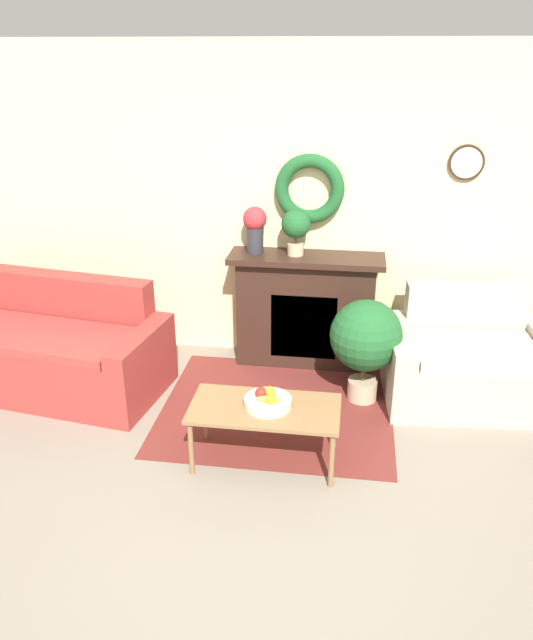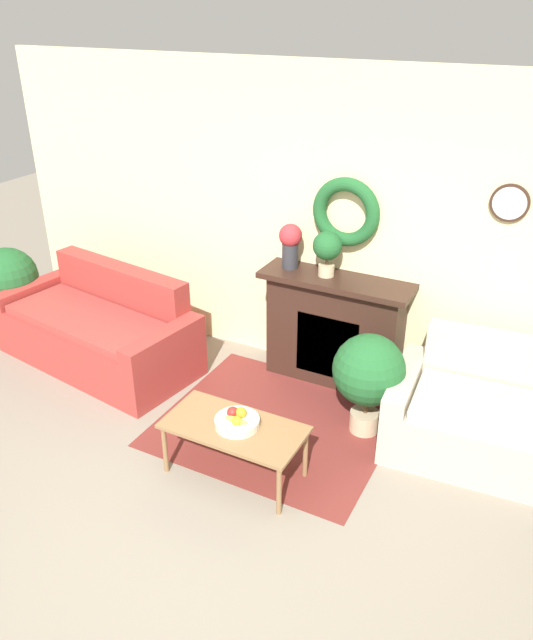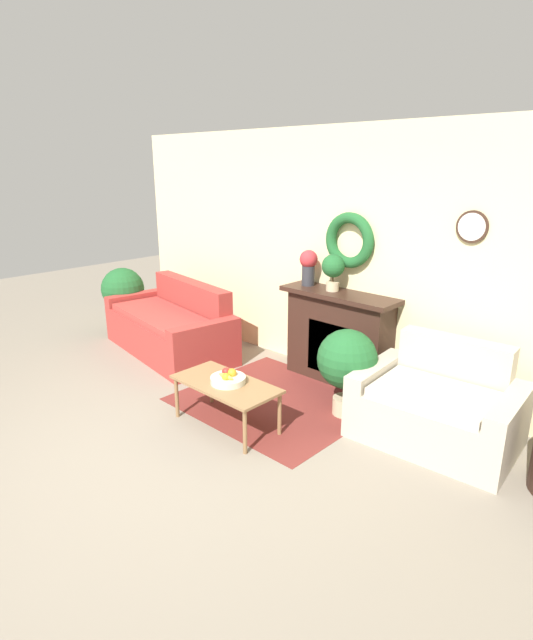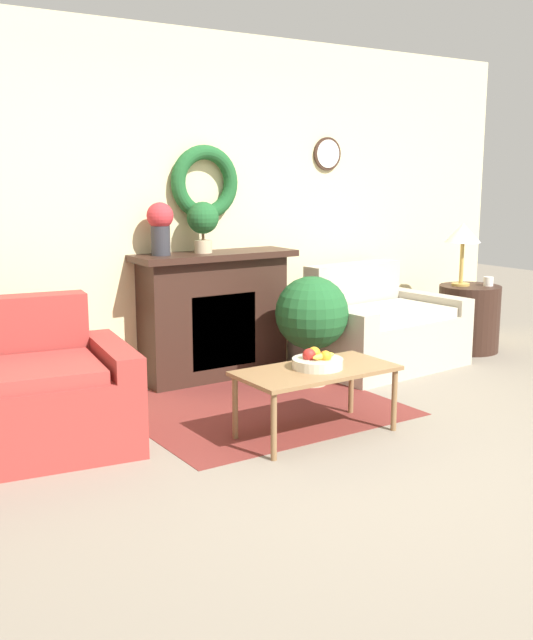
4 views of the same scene
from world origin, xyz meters
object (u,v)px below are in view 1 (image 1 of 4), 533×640
object	(u,v)px
couch_left	(48,350)
vase_on_mantel_left	(255,226)
fruit_bowl	(268,401)
loveseat_right	(469,363)
potted_plant_floor_by_loveseat	(366,338)
coffee_table	(265,413)
potted_plant_on_mantel	(296,227)
fireplace	(305,309)

from	to	relation	value
couch_left	vase_on_mantel_left	distance (m)	2.01
couch_left	fruit_bowl	distance (m)	2.12
loveseat_right	potted_plant_floor_by_loveseat	xyz separation A→B (m)	(-0.83, -0.17, 0.24)
coffee_table	vase_on_mantel_left	distance (m)	1.78
fruit_bowl	vase_on_mantel_left	bearing A→B (deg)	102.04
loveseat_right	potted_plant_floor_by_loveseat	bearing A→B (deg)	-172.73
loveseat_right	coffee_table	size ratio (longest dim) A/B	1.37
vase_on_mantel_left	potted_plant_on_mantel	size ratio (longest dim) A/B	1.01
fruit_bowl	potted_plant_on_mantel	bearing A→B (deg)	89.00
coffee_table	fruit_bowl	size ratio (longest dim) A/B	3.15
coffee_table	potted_plant_floor_by_loveseat	xyz separation A→B (m)	(0.66, 0.93, 0.16)
potted_plant_on_mantel	fireplace	bearing A→B (deg)	8.55
loveseat_right	coffee_table	world-z (taller)	loveseat_right
couch_left	coffee_table	world-z (taller)	couch_left
couch_left	fruit_bowl	world-z (taller)	couch_left
vase_on_mantel_left	potted_plant_on_mantel	xyz separation A→B (m)	(0.35, -0.02, 0.02)
vase_on_mantel_left	potted_plant_floor_by_loveseat	world-z (taller)	vase_on_mantel_left
coffee_table	potted_plant_on_mantel	world-z (taller)	potted_plant_on_mantel
coffee_table	vase_on_mantel_left	xyz separation A→B (m)	(-0.31, 1.53, 0.86)
couch_left	loveseat_right	xyz separation A→B (m)	(3.43, 0.29, -0.01)
fruit_bowl	vase_on_mantel_left	distance (m)	1.73
couch_left	vase_on_mantel_left	xyz separation A→B (m)	(1.63, 0.72, 0.92)
fireplace	coffee_table	distance (m)	1.54
loveseat_right	potted_plant_on_mantel	xyz separation A→B (m)	(-1.45, 0.41, 0.96)
coffee_table	vase_on_mantel_left	world-z (taller)	vase_on_mantel_left
potted_plant_on_mantel	couch_left	bearing A→B (deg)	-160.63
coffee_table	potted_plant_on_mantel	xyz separation A→B (m)	(0.04, 1.51, 0.87)
fruit_bowl	potted_plant_on_mantel	distance (m)	1.69
coffee_table	potted_plant_floor_by_loveseat	distance (m)	1.15
fireplace	vase_on_mantel_left	bearing A→B (deg)	179.27
fireplace	loveseat_right	distance (m)	1.44
fruit_bowl	potted_plant_floor_by_loveseat	distance (m)	1.12
potted_plant_on_mantel	vase_on_mantel_left	bearing A→B (deg)	176.72
loveseat_right	fruit_bowl	world-z (taller)	loveseat_right
coffee_table	loveseat_right	bearing A→B (deg)	36.34
loveseat_right	fruit_bowl	distance (m)	1.84
loveseat_right	vase_on_mantel_left	size ratio (longest dim) A/B	3.49
fireplace	loveseat_right	size ratio (longest dim) A/B	0.96
loveseat_right	vase_on_mantel_left	xyz separation A→B (m)	(-1.80, 0.43, 0.94)
loveseat_right	vase_on_mantel_left	distance (m)	2.08
vase_on_mantel_left	loveseat_right	bearing A→B (deg)	-13.42
fruit_bowl	potted_plant_on_mantel	world-z (taller)	potted_plant_on_mantel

